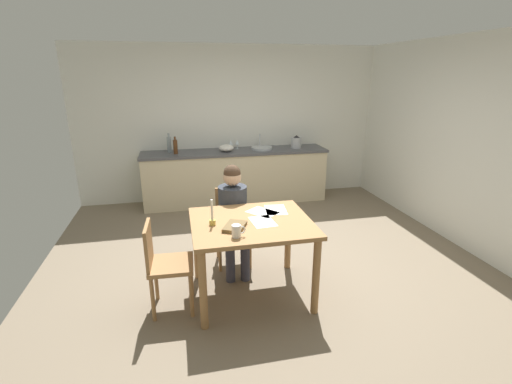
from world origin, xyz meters
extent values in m
cube|color=#7A6B56|center=(0.00, 0.00, -0.02)|extent=(5.20, 5.20, 0.04)
cube|color=silver|center=(0.00, 2.60, 1.30)|extent=(5.20, 0.12, 2.60)
cube|color=silver|center=(2.60, 0.00, 1.30)|extent=(0.12, 5.20, 2.60)
cube|color=beige|center=(0.00, 2.24, 0.43)|extent=(3.07, 0.60, 0.86)
cube|color=#4C4C51|center=(0.00, 2.24, 0.88)|extent=(3.11, 0.64, 0.04)
cube|color=#9E7042|center=(-0.31, -0.57, 0.78)|extent=(1.14, 0.98, 0.04)
cylinder|color=#9E7042|center=(-0.82, -1.00, 0.38)|extent=(0.07, 0.07, 0.76)
cylinder|color=#9E7042|center=(0.20, -1.00, 0.38)|extent=(0.07, 0.07, 0.76)
cylinder|color=#9E7042|center=(-0.82, -0.15, 0.38)|extent=(0.07, 0.07, 0.76)
cylinder|color=#9E7042|center=(0.20, -0.15, 0.38)|extent=(0.07, 0.07, 0.76)
cube|color=#9E7042|center=(-0.38, 0.09, 0.47)|extent=(0.42, 0.42, 0.04)
cube|color=#9E7042|center=(-0.38, 0.28, 0.68)|extent=(0.36, 0.04, 0.40)
cylinder|color=#9E7042|center=(-0.56, -0.07, 0.23)|extent=(0.04, 0.04, 0.46)
cylinder|color=#9E7042|center=(-0.22, -0.08, 0.23)|extent=(0.04, 0.04, 0.46)
cylinder|color=#9E7042|center=(-0.55, 0.27, 0.23)|extent=(0.04, 0.04, 0.46)
cylinder|color=#9E7042|center=(-0.21, 0.26, 0.23)|extent=(0.04, 0.04, 0.46)
cylinder|color=#333842|center=(-0.38, 0.07, 0.70)|extent=(0.33, 0.33, 0.50)
sphere|color=#D8AD8C|center=(-0.38, 0.07, 1.06)|extent=(0.20, 0.20, 0.20)
sphere|color=#473323|center=(-0.38, 0.07, 1.10)|extent=(0.19, 0.19, 0.19)
cylinder|color=#383847|center=(-0.47, -0.11, 0.45)|extent=(0.15, 0.39, 0.13)
cylinder|color=#383847|center=(-0.48, -0.30, 0.23)|extent=(0.10, 0.10, 0.45)
cylinder|color=#383847|center=(-0.31, -0.12, 0.45)|extent=(0.15, 0.39, 0.13)
cylinder|color=#383847|center=(-0.32, -0.31, 0.23)|extent=(0.10, 0.10, 0.45)
cube|color=#9E7042|center=(-1.08, -0.65, 0.46)|extent=(0.42, 0.42, 0.04)
cube|color=#9E7042|center=(-1.26, -0.64, 0.67)|extent=(0.05, 0.36, 0.40)
cylinder|color=#9E7042|center=(-0.91, -0.82, 0.22)|extent=(0.04, 0.04, 0.45)
cylinder|color=#9E7042|center=(-0.90, -0.48, 0.22)|extent=(0.04, 0.04, 0.45)
cylinder|color=#9E7042|center=(-1.25, -0.81, 0.22)|extent=(0.04, 0.04, 0.45)
cylinder|color=#9E7042|center=(-1.24, -0.47, 0.22)|extent=(0.04, 0.04, 0.45)
cylinder|color=white|center=(-0.50, -0.89, 0.85)|extent=(0.08, 0.08, 0.11)
torus|color=white|center=(-0.46, -0.89, 0.86)|extent=(0.07, 0.01, 0.07)
cylinder|color=gold|center=(-0.68, -0.59, 0.82)|extent=(0.06, 0.06, 0.05)
cylinder|color=white|center=(-0.68, -0.59, 0.95)|extent=(0.02, 0.02, 0.20)
cube|color=brown|center=(-0.49, -0.71, 0.81)|extent=(0.26, 0.30, 0.03)
cube|color=white|center=(-0.15, -0.37, 0.80)|extent=(0.35, 0.36, 0.00)
cube|color=white|center=(0.00, -0.34, 0.80)|extent=(0.25, 0.32, 0.00)
cube|color=white|center=(-0.20, -0.61, 0.80)|extent=(0.24, 0.31, 0.00)
cylinder|color=#B2B7BC|center=(0.46, 2.24, 0.92)|extent=(0.36, 0.36, 0.04)
cylinder|color=silver|center=(0.46, 2.40, 1.02)|extent=(0.02, 0.02, 0.24)
cylinder|color=#8C999E|center=(-1.07, 2.33, 1.02)|extent=(0.07, 0.07, 0.25)
cylinder|color=#8C999E|center=(-1.07, 2.33, 1.18)|extent=(0.03, 0.03, 0.06)
cylinder|color=#593319|center=(-0.98, 2.20, 1.01)|extent=(0.07, 0.07, 0.22)
cylinder|color=#593319|center=(-0.98, 2.20, 1.15)|extent=(0.03, 0.03, 0.06)
ellipsoid|color=white|center=(-0.15, 2.21, 0.96)|extent=(0.25, 0.25, 0.11)
cylinder|color=#B7BABF|center=(1.07, 2.24, 0.99)|extent=(0.18, 0.18, 0.18)
cone|color=#262628|center=(1.07, 2.24, 1.10)|extent=(0.11, 0.11, 0.04)
cylinder|color=silver|center=(0.06, 2.39, 0.90)|extent=(0.06, 0.06, 0.00)
cylinder|color=silver|center=(0.06, 2.39, 0.94)|extent=(0.01, 0.01, 0.07)
cone|color=silver|center=(0.06, 2.39, 1.01)|extent=(0.07, 0.07, 0.08)
cylinder|color=silver|center=(-0.05, 2.39, 0.90)|extent=(0.06, 0.06, 0.00)
cylinder|color=silver|center=(-0.05, 2.39, 0.94)|extent=(0.01, 0.01, 0.07)
cone|color=silver|center=(-0.05, 2.39, 1.01)|extent=(0.07, 0.07, 0.08)
camera|label=1|loc=(-0.95, -3.73, 2.14)|focal=25.58mm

